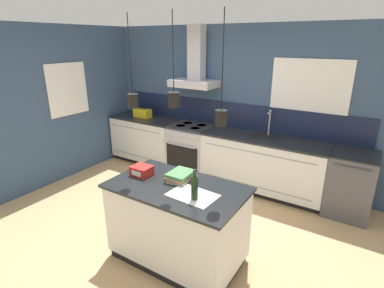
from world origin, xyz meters
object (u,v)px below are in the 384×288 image
object	(u,v)px
bottle_on_island	(194,187)
book_stack	(180,176)
red_supply_box	(142,171)
yellow_toolbox	(143,113)
oven_range	(191,149)
dishwasher	(350,184)

from	to	relation	value
bottle_on_island	book_stack	distance (m)	0.45
bottle_on_island	red_supply_box	world-z (taller)	bottle_on_island
bottle_on_island	book_stack	world-z (taller)	bottle_on_island
red_supply_box	yellow_toolbox	bearing A→B (deg)	130.89
oven_range	dishwasher	world-z (taller)	same
oven_range	yellow_toolbox	distance (m)	1.25
dishwasher	book_stack	bearing A→B (deg)	-128.81
book_stack	yellow_toolbox	size ratio (longest dim) A/B	0.91
oven_range	red_supply_box	bearing A→B (deg)	-72.67
oven_range	book_stack	bearing A→B (deg)	-60.80
dishwasher	oven_range	bearing A→B (deg)	-179.91
oven_range	yellow_toolbox	world-z (taller)	yellow_toolbox
oven_range	book_stack	xyz separation A→B (m)	(1.07, -1.92, 0.50)
oven_range	book_stack	distance (m)	2.26
red_supply_box	bottle_on_island	bearing A→B (deg)	-10.62
book_stack	yellow_toolbox	world-z (taller)	yellow_toolbox
dishwasher	yellow_toolbox	xyz separation A→B (m)	(-3.75, 0.00, 0.54)
oven_range	red_supply_box	size ratio (longest dim) A/B	4.14
oven_range	bottle_on_island	xyz separation A→B (m)	(1.43, -2.19, 0.58)
yellow_toolbox	red_supply_box	bearing A→B (deg)	-49.11
oven_range	red_supply_box	world-z (taller)	red_supply_box
dishwasher	bottle_on_island	size ratio (longest dim) A/B	2.94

